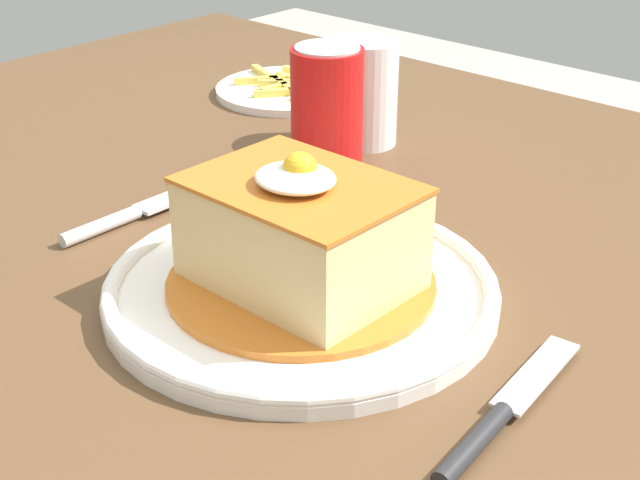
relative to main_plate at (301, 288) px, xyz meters
The scene contains 8 objects.
dining_table 0.14m from the main_plate, 67.07° to the left, with size 1.46×0.94×0.77m.
main_plate is the anchor object (origin of this frame).
sandwich_meal 0.04m from the main_plate, 76.28° to the right, with size 0.19×0.19×0.10m.
fork 0.19m from the main_plate, behind, with size 0.02×0.14×0.01m.
knife 0.19m from the main_plate, 10.41° to the right, with size 0.03×0.17×0.01m.
soda_can 0.23m from the main_plate, 127.31° to the left, with size 0.07×0.07×0.12m.
drinking_glass 0.32m from the main_plate, 122.06° to the left, with size 0.07×0.07×0.10m.
side_plate_fries 0.47m from the main_plate, 135.33° to the left, with size 0.17×0.17×0.02m.
Camera 1 is at (0.36, -0.49, 1.11)m, focal length 51.69 mm.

